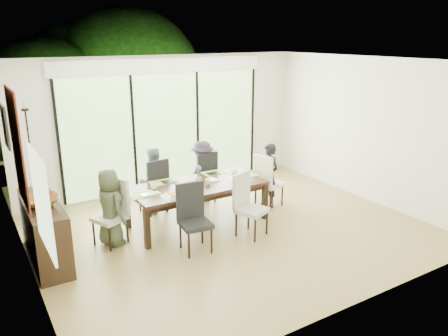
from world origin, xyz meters
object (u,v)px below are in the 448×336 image
cup_b (208,182)px  cup_c (235,173)px  person_far_right (202,172)px  vase (199,180)px  bowl (42,201)px  laptop (152,195)px  table_top (197,186)px  sideboard (45,232)px  chair_near_right (252,206)px  person_left_end (110,207)px  chair_far_right (202,176)px  chair_right_end (269,180)px  chair_near_left (195,219)px  chair_far_left (153,185)px  person_right_end (269,176)px  person_far_left (153,181)px  chair_left_end (109,213)px  cup_a (154,187)px

cup_b → cup_c: size_ratio=0.81×
person_far_right → vase: bearing=42.4°
bowl → laptop: bearing=0.2°
table_top → sideboard: size_ratio=1.43×
sideboard → table_top: bearing=0.1°
chair_near_right → person_left_end: person_left_end is taller
sideboard → bowl: bowl is taller
person_left_end → cup_c: (2.28, 0.10, 0.14)m
chair_far_right → person_left_end: (-2.03, -0.85, 0.09)m
chair_right_end → laptop: size_ratio=3.33×
chair_near_left → cup_c: size_ratio=8.87×
person_far_right → chair_far_left: bearing=-16.1°
person_far_right → chair_right_end: bearing=123.9°
cup_c → bowl: bearing=-176.4°
chair_far_left → chair_near_left: 1.72m
chair_near_right → chair_right_end: bearing=18.9°
person_right_end → laptop: bearing=-93.1°
person_left_end → laptop: 0.65m
chair_far_left → bowl: 2.23m
person_far_left → person_far_right: 1.00m
chair_near_left → person_far_right: size_ratio=0.85×
chair_left_end → person_far_left: 1.34m
chair_far_right → person_far_right: (-0.00, -0.02, 0.09)m
sideboard → chair_far_left: bearing=23.4°
chair_right_end → vase: (-1.45, 0.05, 0.24)m
chair_right_end → sideboard: bearing=75.7°
person_far_right → vase: 0.94m
person_left_end → laptop: bearing=-112.0°
chair_near_right → vase: bearing=93.9°
person_left_end → person_far_right: bearing=-80.7°
cup_b → cup_c: bearing=17.1°
cup_c → person_far_left: bearing=149.7°
chair_far_left → chair_far_right: 1.00m
chair_near_left → person_far_right: person_far_right is taller
cup_c → person_right_end: bearing=-8.4°
chair_near_left → person_left_end: (-0.98, 0.87, 0.09)m
cup_b → chair_far_right: bearing=67.2°
table_top → vase: (0.05, 0.05, 0.08)m
chair_near_right → person_far_left: size_ratio=0.85×
laptop → cup_a: size_ratio=2.66×
chair_near_right → person_right_end: 1.31m
chair_right_end → table_top: bearing=75.6°
person_left_end → bowl: (-0.94, -0.10, 0.33)m
cup_b → cup_c: (0.65, 0.20, 0.00)m
chair_right_end → vase: size_ratio=9.17×
chair_left_end → person_left_end: person_left_end is taller
chair_left_end → chair_far_right: bearing=87.9°
chair_far_left → person_left_end: person_left_end is taller
person_far_right → cup_c: 0.78m
person_far_left → sideboard: bearing=10.0°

